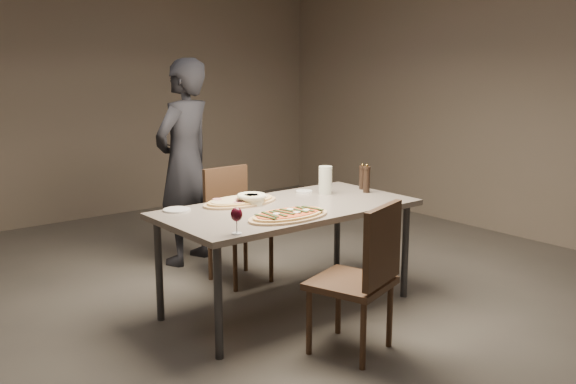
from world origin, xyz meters
TOP-DOWN VIEW (x-y plane):
  - room at (0.00, 0.00)m, footprint 7.00×7.00m
  - dining_table at (0.00, 0.00)m, footprint 1.80×0.90m
  - zucchini_pizza at (-0.20, -0.26)m, footprint 0.60×0.33m
  - ham_pizza at (-0.21, 0.28)m, footprint 0.58×0.32m
  - bread_basket at (-0.16, 0.21)m, footprint 0.21×0.21m
  - oil_dish at (0.39, 0.29)m, footprint 0.13×0.13m
  - pepper_mill_left at (0.76, -0.01)m, footprint 0.06×0.06m
  - pepper_mill_right at (0.83, 0.10)m, footprint 0.05×0.05m
  - carafe at (0.48, 0.15)m, footprint 0.10×0.10m
  - wine_glass at (-0.69, -0.38)m, footprint 0.07×0.07m
  - side_plate at (-0.67, 0.36)m, footprint 0.18×0.18m
  - chair_near at (-0.11, -0.86)m, footprint 0.56×0.56m
  - chair_far at (0.06, 0.78)m, footprint 0.44×0.44m
  - diner at (-0.01, 1.41)m, footprint 0.75×0.63m

SIDE VIEW (x-z plane):
  - chair_far at x=0.06m, z-range 0.05..0.96m
  - chair_near at x=-0.11m, z-range 0.06..0.99m
  - dining_table at x=0.00m, z-range 0.32..1.07m
  - side_plate at x=-0.67m, z-range 0.75..0.76m
  - oil_dish at x=0.39m, z-range 0.75..0.76m
  - ham_pizza at x=-0.21m, z-range 0.75..0.78m
  - zucchini_pizza at x=-0.20m, z-range 0.74..0.79m
  - bread_basket at x=-0.16m, z-range 0.76..0.83m
  - pepper_mill_right at x=0.83m, z-range 0.74..0.95m
  - pepper_mill_left at x=0.76m, z-range 0.74..0.97m
  - carafe at x=0.48m, z-range 0.75..0.96m
  - wine_glass at x=-0.69m, z-range 0.78..0.94m
  - diner at x=-0.01m, z-range 0.00..1.77m
  - room at x=0.00m, z-range -2.10..4.90m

